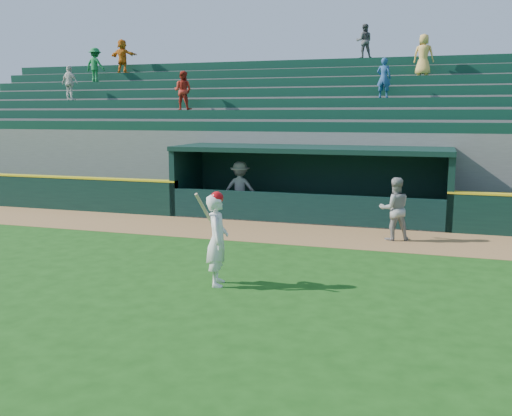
% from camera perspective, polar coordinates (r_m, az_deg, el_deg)
% --- Properties ---
extents(ground, '(120.00, 120.00, 0.00)m').
position_cam_1_polar(ground, '(12.71, -2.20, -6.92)').
color(ground, '#184812').
rests_on(ground, ground).
extents(warning_track, '(40.00, 3.00, 0.01)m').
position_cam_1_polar(warning_track, '(17.26, 3.32, -2.53)').
color(warning_track, olive).
rests_on(warning_track, ground).
extents(dugout_player_front, '(1.05, 0.93, 1.80)m').
position_cam_1_polar(dugout_player_front, '(16.66, 13.68, -0.09)').
color(dugout_player_front, '#979792').
rests_on(dugout_player_front, ground).
extents(dugout_player_inside, '(1.33, 0.89, 1.91)m').
position_cam_1_polar(dugout_player_inside, '(20.21, -1.60, 1.97)').
color(dugout_player_inside, gray).
rests_on(dugout_player_inside, ground).
extents(dugout, '(9.40, 2.80, 2.46)m').
position_cam_1_polar(dugout, '(20.03, 5.56, 3.02)').
color(dugout, slate).
rests_on(dugout, ground).
extents(stands, '(34.50, 6.25, 7.44)m').
position_cam_1_polar(stands, '(24.42, 7.88, 6.58)').
color(stands, slate).
rests_on(stands, ground).
extents(batter_at_plate, '(0.65, 0.86, 2.01)m').
position_cam_1_polar(batter_at_plate, '(11.94, -3.89, -3.08)').
color(batter_at_plate, white).
rests_on(batter_at_plate, ground).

